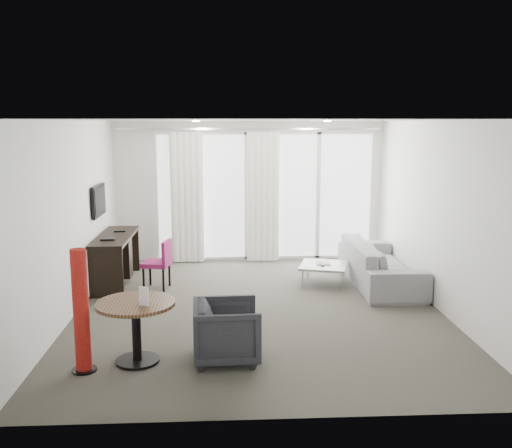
{
  "coord_description": "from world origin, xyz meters",
  "views": [
    {
      "loc": [
        -0.44,
        -7.61,
        2.58
      ],
      "look_at": [
        0.0,
        0.6,
        1.1
      ],
      "focal_mm": 40.0,
      "sensor_mm": 36.0,
      "label": 1
    }
  ],
  "objects_px": {
    "desk": "(116,260)",
    "rattan_chair_a": "(316,227)",
    "desk_chair": "(156,264)",
    "red_lamp": "(81,311)",
    "tub_armchair": "(227,332)",
    "rattan_chair_b": "(325,220)",
    "coffee_table": "(324,274)",
    "round_table": "(136,332)",
    "sofa": "(380,263)"
  },
  "relations": [
    {
      "from": "desk_chair",
      "to": "rattan_chair_a",
      "type": "relative_size",
      "value": 0.87
    },
    {
      "from": "desk",
      "to": "red_lamp",
      "type": "bearing_deg",
      "value": -85.27
    },
    {
      "from": "desk",
      "to": "desk_chair",
      "type": "xyz_separation_m",
      "value": [
        0.68,
        -0.32,
        -0.01
      ]
    },
    {
      "from": "desk",
      "to": "rattan_chair_b",
      "type": "height_order",
      "value": "desk"
    },
    {
      "from": "red_lamp",
      "to": "tub_armchair",
      "type": "distance_m",
      "value": 1.55
    },
    {
      "from": "desk",
      "to": "coffee_table",
      "type": "distance_m",
      "value": 3.35
    },
    {
      "from": "rattan_chair_b",
      "to": "sofa",
      "type": "bearing_deg",
      "value": -66.77
    },
    {
      "from": "desk_chair",
      "to": "desk",
      "type": "bearing_deg",
      "value": 165.93
    },
    {
      "from": "round_table",
      "to": "tub_armchair",
      "type": "distance_m",
      "value": 0.98
    },
    {
      "from": "desk",
      "to": "sofa",
      "type": "height_order",
      "value": "desk"
    },
    {
      "from": "coffee_table",
      "to": "rattan_chair_b",
      "type": "bearing_deg",
      "value": 79.76
    },
    {
      "from": "round_table",
      "to": "rattan_chair_a",
      "type": "xyz_separation_m",
      "value": [
        2.82,
        5.49,
        0.11
      ]
    },
    {
      "from": "desk_chair",
      "to": "rattan_chair_a",
      "type": "distance_m",
      "value": 3.98
    },
    {
      "from": "desk",
      "to": "tub_armchair",
      "type": "bearing_deg",
      "value": -60.41
    },
    {
      "from": "sofa",
      "to": "desk_chair",
      "type": "bearing_deg",
      "value": 91.07
    },
    {
      "from": "rattan_chair_b",
      "to": "rattan_chair_a",
      "type": "bearing_deg",
      "value": -88.08
    },
    {
      "from": "red_lamp",
      "to": "rattan_chair_b",
      "type": "distance_m",
      "value": 7.91
    },
    {
      "from": "rattan_chair_b",
      "to": "coffee_table",
      "type": "bearing_deg",
      "value": -80.07
    },
    {
      "from": "round_table",
      "to": "sofa",
      "type": "bearing_deg",
      "value": 39.79
    },
    {
      "from": "red_lamp",
      "to": "tub_armchair",
      "type": "bearing_deg",
      "value": 7.27
    },
    {
      "from": "round_table",
      "to": "rattan_chair_b",
      "type": "height_order",
      "value": "rattan_chair_b"
    },
    {
      "from": "desk",
      "to": "tub_armchair",
      "type": "height_order",
      "value": "desk"
    },
    {
      "from": "desk_chair",
      "to": "round_table",
      "type": "distance_m",
      "value": 2.8
    },
    {
      "from": "sofa",
      "to": "rattan_chair_b",
      "type": "distance_m",
      "value": 3.89
    },
    {
      "from": "desk",
      "to": "rattan_chair_a",
      "type": "height_order",
      "value": "rattan_chair_a"
    },
    {
      "from": "desk",
      "to": "rattan_chair_a",
      "type": "bearing_deg",
      "value": 33.14
    },
    {
      "from": "desk",
      "to": "round_table",
      "type": "distance_m",
      "value": 3.23
    },
    {
      "from": "tub_armchair",
      "to": "coffee_table",
      "type": "relative_size",
      "value": 0.99
    },
    {
      "from": "coffee_table",
      "to": "red_lamp",
      "type": "bearing_deg",
      "value": -134.78
    },
    {
      "from": "round_table",
      "to": "desk",
      "type": "bearing_deg",
      "value": 104.37
    },
    {
      "from": "desk",
      "to": "sofa",
      "type": "xyz_separation_m",
      "value": [
        4.24,
        -0.26,
        -0.05
      ]
    },
    {
      "from": "desk",
      "to": "sofa",
      "type": "relative_size",
      "value": 0.72
    },
    {
      "from": "round_table",
      "to": "sofa",
      "type": "height_order",
      "value": "round_table"
    },
    {
      "from": "desk",
      "to": "tub_armchair",
      "type": "relative_size",
      "value": 2.33
    },
    {
      "from": "rattan_chair_a",
      "to": "tub_armchair",
      "type": "bearing_deg",
      "value": -99.79
    },
    {
      "from": "sofa",
      "to": "desk",
      "type": "bearing_deg",
      "value": 86.53
    },
    {
      "from": "coffee_table",
      "to": "rattan_chair_a",
      "type": "xyz_separation_m",
      "value": [
        0.28,
        2.6,
        0.28
      ]
    },
    {
      "from": "round_table",
      "to": "coffee_table",
      "type": "height_order",
      "value": "round_table"
    },
    {
      "from": "rattan_chair_b",
      "to": "tub_armchair",
      "type": "bearing_deg",
      "value": -88.31
    },
    {
      "from": "round_table",
      "to": "red_lamp",
      "type": "bearing_deg",
      "value": -159.7
    },
    {
      "from": "tub_armchair",
      "to": "rattan_chair_b",
      "type": "bearing_deg",
      "value": -21.21
    },
    {
      "from": "rattan_chair_b",
      "to": "desk_chair",
      "type": "bearing_deg",
      "value": -110.1
    },
    {
      "from": "round_table",
      "to": "sofa",
      "type": "xyz_separation_m",
      "value": [
        3.44,
        2.87,
        -0.0
      ]
    },
    {
      "from": "desk_chair",
      "to": "rattan_chair_b",
      "type": "xyz_separation_m",
      "value": [
        3.35,
        3.95,
        -0.02
      ]
    },
    {
      "from": "red_lamp",
      "to": "rattan_chair_a",
      "type": "bearing_deg",
      "value": 59.53
    },
    {
      "from": "rattan_chair_a",
      "to": "rattan_chair_b",
      "type": "relative_size",
      "value": 1.2
    },
    {
      "from": "sofa",
      "to": "rattan_chair_a",
      "type": "distance_m",
      "value": 2.69
    },
    {
      "from": "round_table",
      "to": "rattan_chair_a",
      "type": "distance_m",
      "value": 6.17
    },
    {
      "from": "coffee_table",
      "to": "rattan_chair_a",
      "type": "distance_m",
      "value": 2.63
    },
    {
      "from": "tub_armchair",
      "to": "desk_chair",
      "type": "bearing_deg",
      "value": 18.55
    }
  ]
}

